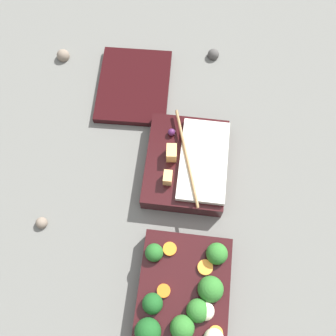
{
  "coord_description": "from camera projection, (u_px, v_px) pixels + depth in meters",
  "views": [
    {
      "loc": [
        -0.2,
        0.0,
        0.73
      ],
      "look_at": [
        0.08,
        0.04,
        0.04
      ],
      "focal_mm": 42.0,
      "sensor_mm": 36.0,
      "label": 1
    }
  ],
  "objects": [
    {
      "name": "bento_lid",
      "position": [
        136.0,
        86.0,
        0.85
      ],
      "size": [
        0.19,
        0.16,
        0.02
      ],
      "primitive_type": "cube",
      "rotation": [
        0.0,
        0.0,
        0.04
      ],
      "color": "black",
      "rests_on": "ground_plane"
    },
    {
      "name": "pebble_2",
      "position": [
        44.0,
        223.0,
        0.74
      ],
      "size": [
        0.02,
        0.02,
        0.02
      ],
      "primitive_type": "sphere",
      "color": "#7A6B5B",
      "rests_on": "ground_plane"
    },
    {
      "name": "ground_plane",
      "position": [
        182.0,
        217.0,
        0.75
      ],
      "size": [
        3.0,
        3.0,
        0.0
      ],
      "primitive_type": "plane",
      "color": "slate"
    },
    {
      "name": "pebble_0",
      "position": [
        215.0,
        55.0,
        0.88
      ],
      "size": [
        0.03,
        0.03,
        0.03
      ],
      "primitive_type": "sphere",
      "color": "#474442",
      "rests_on": "ground_plane"
    },
    {
      "name": "bento_tray_vegetable",
      "position": [
        187.0,
        294.0,
        0.67
      ],
      "size": [
        0.19,
        0.15,
        0.07
      ],
      "color": "black",
      "rests_on": "ground_plane"
    },
    {
      "name": "bento_tray_rice",
      "position": [
        190.0,
        164.0,
        0.77
      ],
      "size": [
        0.2,
        0.15,
        0.07
      ],
      "color": "black",
      "rests_on": "ground_plane"
    },
    {
      "name": "pebble_1",
      "position": [
        65.0,
        56.0,
        0.88
      ],
      "size": [
        0.03,
        0.03,
        0.03
      ],
      "primitive_type": "sphere",
      "color": "#7A6B5B",
      "rests_on": "ground_plane"
    }
  ]
}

